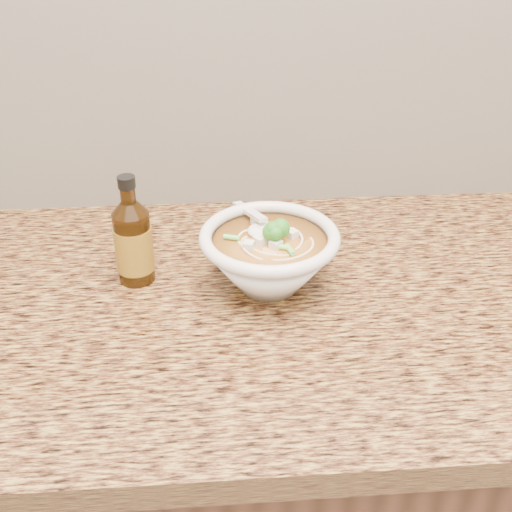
{
  "coord_description": "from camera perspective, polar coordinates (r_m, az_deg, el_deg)",
  "views": [
    {
      "loc": [
        -0.11,
        0.89,
        1.46
      ],
      "look_at": [
        -0.05,
        1.69,
        0.95
      ],
      "focal_mm": 45.0,
      "sensor_mm": 36.0,
      "label": 1
    }
  ],
  "objects": [
    {
      "name": "hot_sauce_bottle",
      "position": [
        0.98,
        -10.84,
        1.2
      ],
      "size": [
        0.07,
        0.07,
        0.17
      ],
      "rotation": [
        0.0,
        0.0,
        -0.32
      ],
      "color": "#3A2007",
      "rests_on": "counter_slab"
    },
    {
      "name": "soup_bowl",
      "position": [
        0.96,
        1.19,
        -0.18
      ],
      "size": [
        0.21,
        0.23,
        0.12
      ],
      "rotation": [
        0.0,
        0.0,
        -0.17
      ],
      "color": "silver",
      "rests_on": "counter_slab"
    },
    {
      "name": "cabinet",
      "position": [
        1.3,
        2.21,
        -20.41
      ],
      "size": [
        4.0,
        0.65,
        0.86
      ],
      "primitive_type": "cube",
      "color": "#321C0F",
      "rests_on": "ground"
    },
    {
      "name": "counter_slab",
      "position": [
        0.98,
        2.74,
        -4.13
      ],
      "size": [
        4.0,
        0.68,
        0.04
      ],
      "primitive_type": "cube",
      "color": "olive",
      "rests_on": "cabinet"
    }
  ]
}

